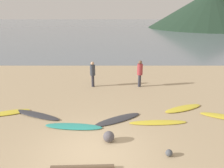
{
  "coord_description": "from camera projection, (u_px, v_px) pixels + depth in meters",
  "views": [
    {
      "loc": [
        0.72,
        -6.56,
        4.81
      ],
      "look_at": [
        0.75,
        5.89,
        0.6
      ],
      "focal_mm": 35.36,
      "sensor_mm": 36.0,
      "label": 1
    }
  ],
  "objects": [
    {
      "name": "headland_hill",
      "position": [
        209.0,
        9.0,
        59.21
      ],
      "size": [
        32.46,
        32.46,
        9.79
      ],
      "primitive_type": "cone",
      "color": "#1E3323",
      "rests_on": "ground"
    },
    {
      "name": "beach_rock_near",
      "position": [
        169.0,
        153.0,
        7.61
      ],
      "size": [
        0.24,
        0.24,
        0.24
      ],
      "primitive_type": "sphere",
      "color": "#494C51",
      "rests_on": "ground"
    },
    {
      "name": "surfboard_4",
      "position": [
        157.0,
        122.0,
        9.84
      ],
      "size": [
        2.6,
        0.57,
        0.06
      ],
      "primitive_type": "ellipsoid",
      "rotation": [
        0.0,
        0.0,
        0.04
      ],
      "color": "yellow",
      "rests_on": "ground"
    },
    {
      "name": "ground_plane",
      "position": [
        102.0,
        76.0,
        17.26
      ],
      "size": [
        120.0,
        120.0,
        0.2
      ],
      "primitive_type": "cube",
      "color": "tan",
      "rests_on": "ground"
    },
    {
      "name": "surfboard_1",
      "position": [
        36.0,
        115.0,
        10.52
      ],
      "size": [
        2.64,
        1.52,
        0.1
      ],
      "primitive_type": "ellipsoid",
      "rotation": [
        0.0,
        0.0,
        -0.42
      ],
      "color": "#333338",
      "rests_on": "ground"
    },
    {
      "name": "driftwood_log",
      "position": [
        82.0,
        167.0,
        6.98
      ],
      "size": [
        2.02,
        0.22,
        0.15
      ],
      "primitive_type": "cylinder",
      "rotation": [
        0.0,
        1.57,
        0.04
      ],
      "color": "brown",
      "rests_on": "ground"
    },
    {
      "name": "surfboard_5",
      "position": [
        183.0,
        108.0,
        11.23
      ],
      "size": [
        2.25,
        1.44,
        0.09
      ],
      "primitive_type": "ellipsoid",
      "rotation": [
        0.0,
        0.0,
        0.43
      ],
      "color": "yellow",
      "rests_on": "ground"
    },
    {
      "name": "surfboard_2",
      "position": [
        73.0,
        126.0,
        9.49
      ],
      "size": [
        2.54,
        0.78,
        0.08
      ],
      "primitive_type": "ellipsoid",
      "rotation": [
        0.0,
        0.0,
        -0.09
      ],
      "color": "teal",
      "rests_on": "ground"
    },
    {
      "name": "person_0",
      "position": [
        92.0,
        72.0,
        14.22
      ],
      "size": [
        0.34,
        0.34,
        1.67
      ],
      "rotation": [
        0.0,
        0.0,
        5.14
      ],
      "color": "#2D2D38",
      "rests_on": "ground"
    },
    {
      "name": "ocean_water",
      "position": [
        109.0,
        26.0,
        67.29
      ],
      "size": [
        140.0,
        100.0,
        0.01
      ],
      "primitive_type": "cube",
      "color": "slate",
      "rests_on": "ground"
    },
    {
      "name": "surfboard_0",
      "position": [
        9.0,
        113.0,
        10.75
      ],
      "size": [
        2.0,
        1.18,
        0.08
      ],
      "primitive_type": "ellipsoid",
      "rotation": [
        0.0,
        0.0,
        0.34
      ],
      "color": "yellow",
      "rests_on": "ground"
    },
    {
      "name": "person_1",
      "position": [
        139.0,
        71.0,
        14.2
      ],
      "size": [
        0.35,
        0.35,
        1.75
      ],
      "rotation": [
        0.0,
        0.0,
        5.2
      ],
      "color": "#2D2D38",
      "rests_on": "ground"
    },
    {
      "name": "beach_rock_far",
      "position": [
        108.0,
        137.0,
        8.41
      ],
      "size": [
        0.43,
        0.43,
        0.43
      ],
      "primitive_type": "sphere",
      "color": "#514C51",
      "rests_on": "ground"
    },
    {
      "name": "surfboard_3",
      "position": [
        118.0,
        119.0,
        10.11
      ],
      "size": [
        2.34,
        1.71,
        0.08
      ],
      "primitive_type": "ellipsoid",
      "rotation": [
        0.0,
        0.0,
        0.54
      ],
      "color": "#333338",
      "rests_on": "ground"
    }
  ]
}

